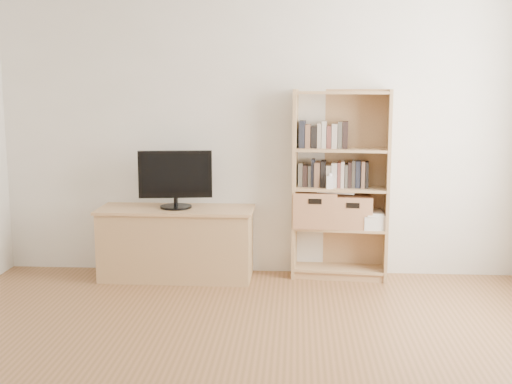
# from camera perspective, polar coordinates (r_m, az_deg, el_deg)

# --- Properties ---
(back_wall) EXTENTS (4.50, 0.02, 2.60)m
(back_wall) POSITION_cam_1_polar(r_m,az_deg,el_deg) (5.56, 0.19, 5.95)
(back_wall) COLOR silver
(back_wall) RESTS_ON floor
(tv_stand) EXTENTS (1.28, 0.49, 0.59)m
(tv_stand) POSITION_cam_1_polar(r_m,az_deg,el_deg) (5.56, -7.06, -4.63)
(tv_stand) COLOR tan
(tv_stand) RESTS_ON floor
(bookshelf) EXTENTS (0.83, 0.35, 1.61)m
(bookshelf) POSITION_cam_1_polar(r_m,az_deg,el_deg) (5.47, 7.55, 0.60)
(bookshelf) COLOR tan
(bookshelf) RESTS_ON floor
(television) EXTENTS (0.62, 0.13, 0.49)m
(television) POSITION_cam_1_polar(r_m,az_deg,el_deg) (5.45, -7.18, 1.11)
(television) COLOR black
(television) RESTS_ON tv_stand
(books_row_mid) EXTENTS (0.87, 0.23, 0.23)m
(books_row_mid) POSITION_cam_1_polar(r_m,az_deg,el_deg) (5.48, 7.57, 1.63)
(books_row_mid) COLOR #524F47
(books_row_mid) RESTS_ON bookshelf
(books_row_upper) EXTENTS (0.36, 0.15, 0.18)m
(books_row_upper) POSITION_cam_1_polar(r_m,az_deg,el_deg) (5.45, 5.76, 4.88)
(books_row_upper) COLOR #524F47
(books_row_upper) RESTS_ON bookshelf
(baby_monitor) EXTENTS (0.06, 0.04, 0.11)m
(baby_monitor) POSITION_cam_1_polar(r_m,az_deg,el_deg) (5.38, 6.59, 0.86)
(baby_monitor) COLOR white
(baby_monitor) RESTS_ON bookshelf
(basket_left) EXTENTS (0.38, 0.31, 0.30)m
(basket_left) POSITION_cam_1_polar(r_m,az_deg,el_deg) (5.51, 5.27, -1.48)
(basket_left) COLOR #A5704A
(basket_left) RESTS_ON bookshelf
(basket_right) EXTENTS (0.34, 0.28, 0.27)m
(basket_right) POSITION_cam_1_polar(r_m,az_deg,el_deg) (5.51, 8.52, -1.71)
(basket_right) COLOR #A5704A
(basket_right) RESTS_ON bookshelf
(laptop) EXTENTS (0.35, 0.28, 0.02)m
(laptop) POSITION_cam_1_polar(r_m,az_deg,el_deg) (5.48, 7.26, 0.13)
(laptop) COLOR silver
(laptop) RESTS_ON basket_left
(magazine_stack) EXTENTS (0.18, 0.26, 0.12)m
(magazine_stack) POSITION_cam_1_polar(r_m,az_deg,el_deg) (5.53, 10.36, -2.54)
(magazine_stack) COLOR silver
(magazine_stack) RESTS_ON bookshelf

